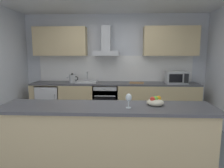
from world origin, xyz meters
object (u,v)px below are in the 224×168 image
at_px(kettle, 72,79).
at_px(microwave, 176,77).
at_px(wine_glass, 129,98).
at_px(fruit_bowl, 155,102).
at_px(chopping_board, 137,83).
at_px(range_hood, 106,46).
at_px(sink, 87,82).
at_px(oven, 106,100).
at_px(refrigerator, 50,101).

bearing_deg(kettle, microwave, 0.13).
distance_m(wine_glass, fruit_bowl, 0.39).
height_order(kettle, chopping_board, kettle).
height_order(range_hood, wine_glass, range_hood).
distance_m(microwave, chopping_board, 0.95).
bearing_deg(kettle, sink, 7.30).
relative_size(microwave, kettle, 1.73).
relative_size(sink, fruit_bowl, 2.27).
bearing_deg(fruit_bowl, chopping_board, 91.74).
distance_m(microwave, fruit_bowl, 2.42).
distance_m(microwave, wine_glass, 2.70).
distance_m(oven, wine_glass, 2.56).
bearing_deg(microwave, chopping_board, 179.74).
xyz_separation_m(oven, range_hood, (-0.00, 0.13, 1.33)).
relative_size(oven, range_hood, 1.11).
xyz_separation_m(sink, wine_glass, (0.95, -2.45, 0.14)).
xyz_separation_m(wine_glass, chopping_board, (0.28, 2.42, -0.16)).
relative_size(kettle, chopping_board, 0.85).
bearing_deg(microwave, range_hood, 174.70).
bearing_deg(refrigerator, fruit_bowl, -45.68).
bearing_deg(range_hood, wine_glass, -79.55).
xyz_separation_m(oven, fruit_bowl, (0.82, -2.29, 0.53)).
height_order(oven, kettle, kettle).
relative_size(kettle, fruit_bowl, 1.31).
bearing_deg(microwave, oven, 179.06).
bearing_deg(sink, fruit_bowl, -60.60).
bearing_deg(sink, chopping_board, -1.62).
xyz_separation_m(microwave, kettle, (-2.52, -0.01, -0.04)).
relative_size(fruit_bowl, chopping_board, 0.65).
bearing_deg(sink, microwave, -1.03).
xyz_separation_m(microwave, wine_glass, (-1.22, -2.41, 0.02)).
bearing_deg(oven, kettle, -177.65).
distance_m(kettle, range_hood, 1.14).
distance_m(oven, microwave, 1.80).
bearing_deg(microwave, wine_glass, -116.85).
relative_size(oven, chopping_board, 2.35).
bearing_deg(wine_glass, oven, 100.99).
height_order(oven, fruit_bowl, fruit_bowl).
xyz_separation_m(wine_glass, fruit_bowl, (0.35, 0.15, -0.08)).
height_order(refrigerator, sink, sink).
relative_size(sink, wine_glass, 2.81).
xyz_separation_m(sink, range_hood, (0.47, 0.12, 0.86)).
distance_m(sink, kettle, 0.36).
relative_size(microwave, range_hood, 0.69).
relative_size(sink, chopping_board, 1.47).
distance_m(oven, kettle, 0.99).
xyz_separation_m(oven, chopping_board, (0.76, -0.02, 0.45)).
xyz_separation_m(kettle, range_hood, (0.82, 0.16, 0.78)).
distance_m(wine_glass, chopping_board, 2.44).
height_order(sink, fruit_bowl, sink).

